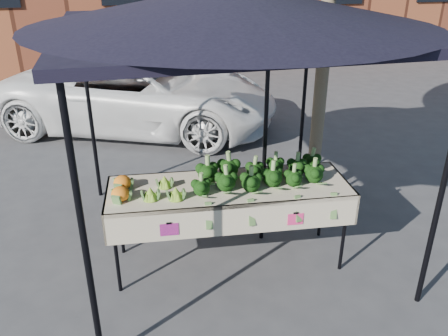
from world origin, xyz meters
TOP-DOWN VIEW (x-y plane):
  - ground at (0.00, 0.00)m, footprint 90.00×90.00m
  - table at (-0.04, -0.02)m, footprint 2.46×1.02m
  - canopy at (0.09, 0.39)m, footprint 3.16×3.16m
  - broccoli_heap at (0.29, 0.01)m, footprint 1.45×0.55m
  - romanesco_cluster at (-0.70, -0.03)m, footprint 0.42×0.46m
  - cauliflower_pair at (-1.07, 0.05)m, footprint 0.22×0.42m
  - street_tree at (1.41, 1.09)m, footprint 2.39×2.39m

SIDE VIEW (x-z plane):
  - ground at x=0.00m, z-range 0.00..0.00m
  - table at x=-0.04m, z-range 0.00..0.90m
  - cauliflower_pair at x=-1.07m, z-range 0.90..1.07m
  - romanesco_cluster at x=-0.70m, z-range 0.90..1.09m
  - broccoli_heap at x=0.29m, z-range 0.90..1.14m
  - canopy at x=0.09m, z-range 0.00..2.74m
  - street_tree at x=1.41m, z-range 0.00..4.70m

